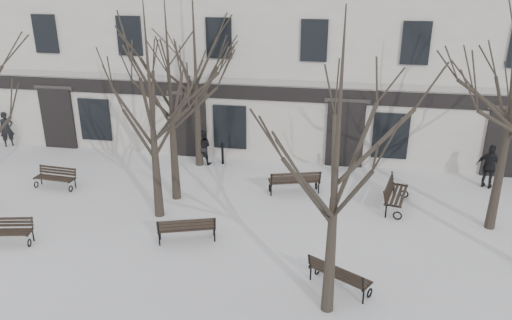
% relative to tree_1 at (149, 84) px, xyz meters
% --- Properties ---
extents(ground, '(100.00, 100.00, 0.00)m').
position_rel_tree_1_xyz_m(ground, '(2.82, -2.04, -4.73)').
color(ground, silver).
rests_on(ground, ground).
extents(building, '(40.40, 10.20, 11.40)m').
position_rel_tree_1_xyz_m(building, '(2.82, 10.92, 0.78)').
color(building, beige).
rests_on(building, ground).
extents(tree_1, '(5.30, 5.30, 7.57)m').
position_rel_tree_1_xyz_m(tree_1, '(0.00, 0.00, 0.00)').
color(tree_1, black).
rests_on(tree_1, ground).
extents(tree_2, '(5.29, 5.29, 7.55)m').
position_rel_tree_1_xyz_m(tree_2, '(6.08, -4.15, -0.01)').
color(tree_2, black).
rests_on(tree_2, ground).
extents(tree_4, '(5.26, 5.26, 7.52)m').
position_rel_tree_1_xyz_m(tree_4, '(0.14, 1.46, -0.03)').
color(tree_4, black).
rests_on(tree_4, ground).
extents(tree_5, '(5.67, 5.67, 8.09)m').
position_rel_tree_1_xyz_m(tree_5, '(0.05, 4.86, 0.33)').
color(tree_5, black).
rests_on(tree_5, ground).
extents(bench_0, '(1.73, 0.92, 0.83)m').
position_rel_tree_1_xyz_m(bench_0, '(-4.10, -2.67, -4.28)').
color(bench_0, black).
rests_on(bench_0, ground).
extents(bench_1, '(1.93, 1.20, 0.93)m').
position_rel_tree_1_xyz_m(bench_1, '(1.52, -1.56, -4.23)').
color(bench_1, black).
rests_on(bench_1, ground).
extents(bench_2, '(1.80, 1.40, 0.88)m').
position_rel_tree_1_xyz_m(bench_2, '(6.34, -3.26, -4.25)').
color(bench_2, black).
rests_on(bench_2, ground).
extents(bench_3, '(1.68, 0.72, 0.83)m').
position_rel_tree_1_xyz_m(bench_3, '(-4.88, 1.54, -4.28)').
color(bench_3, black).
rests_on(bench_3, ground).
extents(bench_4, '(2.06, 1.23, 0.99)m').
position_rel_tree_1_xyz_m(bench_4, '(4.50, 2.65, -4.20)').
color(bench_4, black).
rests_on(bench_4, ground).
extents(bench_5, '(1.13, 2.10, 1.01)m').
position_rel_tree_1_xyz_m(bench_5, '(8.20, 2.14, -4.18)').
color(bench_5, black).
rests_on(bench_5, ground).
extents(bollard_a, '(0.13, 0.13, 0.99)m').
position_rel_tree_1_xyz_m(bollard_a, '(1.04, 5.15, -4.20)').
color(bollard_a, black).
rests_on(bollard_a, ground).
extents(bollard_b, '(0.13, 0.13, 1.03)m').
position_rel_tree_1_xyz_m(bollard_b, '(5.92, 5.05, -4.18)').
color(bollard_b, black).
rests_on(bollard_b, ground).
extents(pedestrian_a, '(0.74, 0.73, 1.71)m').
position_rel_tree_1_xyz_m(pedestrian_a, '(-9.82, 5.61, -4.73)').
color(pedestrian_a, black).
rests_on(pedestrian_a, ground).
extents(pedestrian_b, '(0.78, 0.61, 1.57)m').
position_rel_tree_1_xyz_m(pedestrian_b, '(0.18, 5.02, -4.73)').
color(pedestrian_b, black).
rests_on(pedestrian_b, ground).
extents(pedestrian_c, '(1.12, 0.86, 1.77)m').
position_rel_tree_1_xyz_m(pedestrian_c, '(11.99, 4.57, -4.73)').
color(pedestrian_c, black).
rests_on(pedestrian_c, ground).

